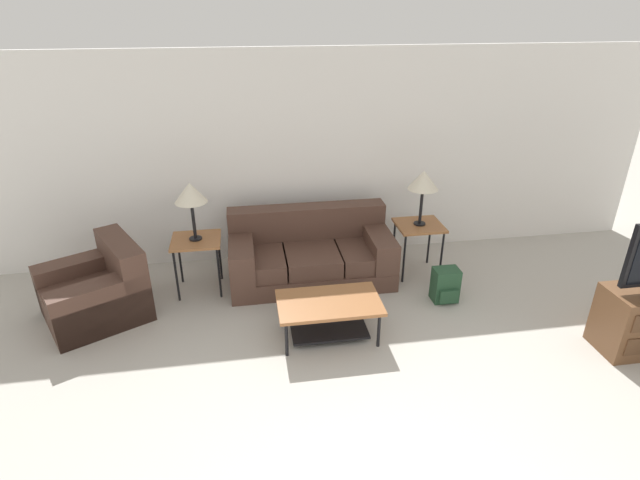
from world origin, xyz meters
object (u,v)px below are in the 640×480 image
object	(u,v)px
armchair	(98,292)
side_table_left	(196,245)
couch	(310,256)
backpack	(445,285)
table_lamp_left	(190,194)
side_table_right	(419,230)
table_lamp_right	(423,181)
coffee_table	(329,310)

from	to	relation	value
armchair	side_table_left	bearing A→B (deg)	19.35
couch	backpack	bearing A→B (deg)	-28.04
table_lamp_left	armchair	bearing A→B (deg)	-160.65
side_table_right	table_lamp_right	distance (m)	0.61
side_table_right	table_lamp_left	bearing A→B (deg)	180.00
side_table_right	table_lamp_left	world-z (taller)	table_lamp_left
side_table_left	side_table_right	distance (m)	2.61
armchair	coffee_table	world-z (taller)	armchair
armchair	backpack	xyz separation A→B (m)	(3.75, -0.31, -0.09)
coffee_table	table_lamp_left	xyz separation A→B (m)	(-1.32, 1.13, 0.89)
armchair	couch	bearing A→B (deg)	10.69
armchair	table_lamp_right	size ratio (longest dim) A/B	1.92
couch	backpack	xyz separation A→B (m)	(1.42, -0.75, -0.10)
side_table_right	table_lamp_left	distance (m)	2.68
armchair	backpack	world-z (taller)	armchair
armchair	side_table_left	size ratio (longest dim) A/B	1.96
coffee_table	table_lamp_right	xyz separation A→B (m)	(1.29, 1.13, 0.89)
couch	backpack	world-z (taller)	couch
table_lamp_right	coffee_table	bearing A→B (deg)	-139.00
backpack	table_lamp_right	bearing A→B (deg)	99.12
coffee_table	side_table_left	bearing A→B (deg)	139.54
side_table_left	backpack	xyz separation A→B (m)	(2.72, -0.67, -0.39)
couch	armchair	distance (m)	2.38
couch	table_lamp_left	size ratio (longest dim) A/B	2.88
couch	table_lamp_right	distance (m)	1.59
side_table_left	coffee_table	bearing A→B (deg)	-40.46
backpack	couch	bearing A→B (deg)	151.96
side_table_left	armchair	bearing A→B (deg)	-160.65
backpack	side_table_left	bearing A→B (deg)	166.08
table_lamp_right	backpack	distance (m)	1.21
side_table_right	coffee_table	bearing A→B (deg)	-139.00
couch	table_lamp_left	xyz separation A→B (m)	(-1.31, -0.08, 0.90)
table_lamp_right	side_table_left	bearing A→B (deg)	180.00
coffee_table	side_table_right	world-z (taller)	side_table_right
table_lamp_left	backpack	xyz separation A→B (m)	(2.72, -0.67, -1.00)
side_table_left	table_lamp_right	xyz separation A→B (m)	(2.61, 0.00, 0.61)
couch	side_table_left	bearing A→B (deg)	-176.52
side_table_right	table_lamp_left	size ratio (longest dim) A/B	0.98
table_lamp_left	table_lamp_right	bearing A→B (deg)	0.00
armchair	side_table_left	world-z (taller)	armchair
side_table_right	backpack	xyz separation A→B (m)	(0.11, -0.67, -0.39)
side_table_right	table_lamp_right	world-z (taller)	table_lamp_right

